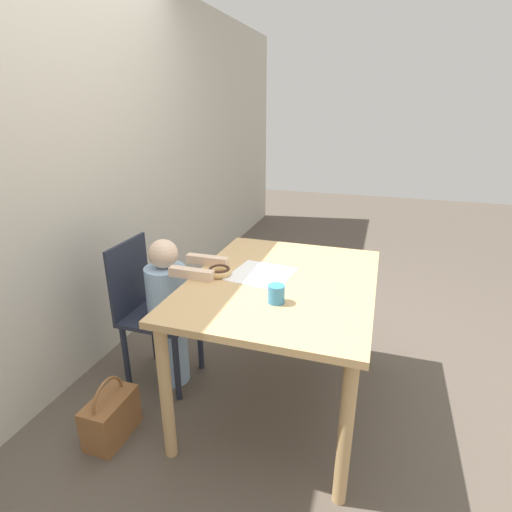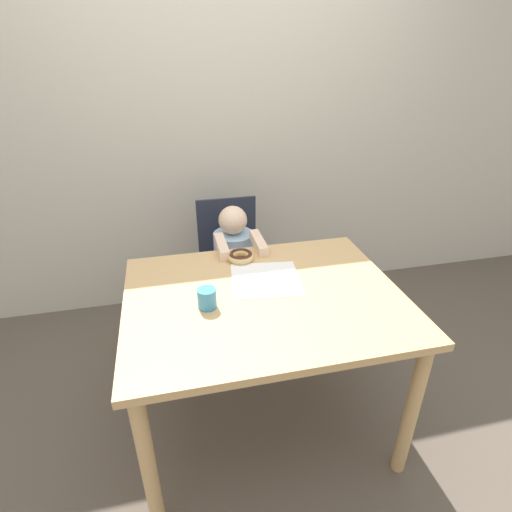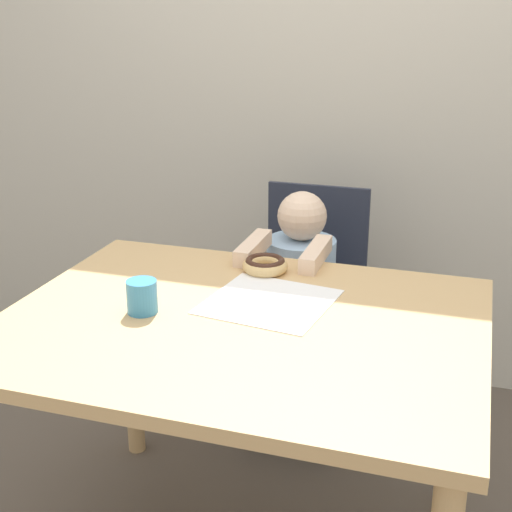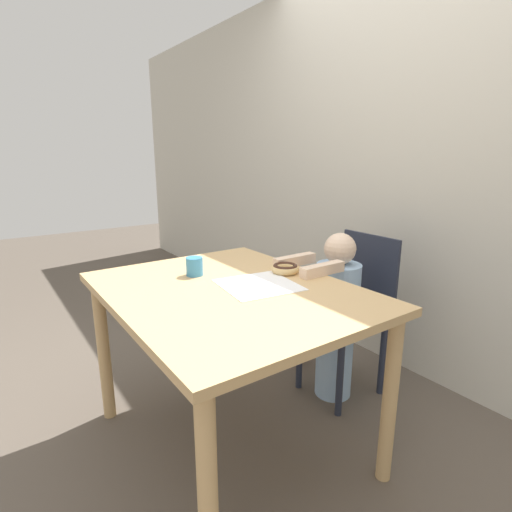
{
  "view_description": "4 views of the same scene",
  "coord_description": "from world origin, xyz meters",
  "px_view_note": "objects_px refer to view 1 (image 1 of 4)",
  "views": [
    {
      "loc": [
        -1.86,
        -0.45,
        1.63
      ],
      "look_at": [
        -0.0,
        0.14,
        0.89
      ],
      "focal_mm": 28.0,
      "sensor_mm": 36.0,
      "label": 1
    },
    {
      "loc": [
        -0.37,
        -1.42,
        1.74
      ],
      "look_at": [
        -0.0,
        0.14,
        0.89
      ],
      "focal_mm": 28.0,
      "sensor_mm": 36.0,
      "label": 2
    },
    {
      "loc": [
        0.53,
        -1.54,
        1.53
      ],
      "look_at": [
        -0.0,
        0.14,
        0.89
      ],
      "focal_mm": 50.0,
      "sensor_mm": 36.0,
      "label": 3
    },
    {
      "loc": [
        1.38,
        -0.84,
        1.33
      ],
      "look_at": [
        -0.0,
        0.14,
        0.89
      ],
      "focal_mm": 28.0,
      "sensor_mm": 36.0,
      "label": 4
    }
  ],
  "objects_px": {
    "chair": "(152,311)",
    "cup": "(276,294)",
    "child_figure": "(169,313)",
    "donut": "(219,271)",
    "handbag": "(111,416)"
  },
  "relations": [
    {
      "from": "child_figure",
      "to": "handbag",
      "type": "relative_size",
      "value": 2.65
    },
    {
      "from": "child_figure",
      "to": "donut",
      "type": "distance_m",
      "value": 0.47
    },
    {
      "from": "child_figure",
      "to": "cup",
      "type": "bearing_deg",
      "value": -108.36
    },
    {
      "from": "chair",
      "to": "child_figure",
      "type": "distance_m",
      "value": 0.12
    },
    {
      "from": "chair",
      "to": "donut",
      "type": "height_order",
      "value": "chair"
    },
    {
      "from": "child_figure",
      "to": "donut",
      "type": "height_order",
      "value": "child_figure"
    },
    {
      "from": "chair",
      "to": "child_figure",
      "type": "bearing_deg",
      "value": -90.0
    },
    {
      "from": "handbag",
      "to": "cup",
      "type": "height_order",
      "value": "cup"
    },
    {
      "from": "chair",
      "to": "cup",
      "type": "xyz_separation_m",
      "value": [
        -0.24,
        -0.84,
        0.35
      ]
    },
    {
      "from": "donut",
      "to": "handbag",
      "type": "xyz_separation_m",
      "value": [
        -0.49,
        0.42,
        -0.67
      ]
    },
    {
      "from": "handbag",
      "to": "donut",
      "type": "bearing_deg",
      "value": -40.64
    },
    {
      "from": "child_figure",
      "to": "handbag",
      "type": "xyz_separation_m",
      "value": [
        -0.52,
        0.08,
        -0.35
      ]
    },
    {
      "from": "donut",
      "to": "handbag",
      "type": "height_order",
      "value": "donut"
    },
    {
      "from": "child_figure",
      "to": "chair",
      "type": "bearing_deg",
      "value": 90.0
    },
    {
      "from": "chair",
      "to": "handbag",
      "type": "bearing_deg",
      "value": -175.53
    }
  ]
}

